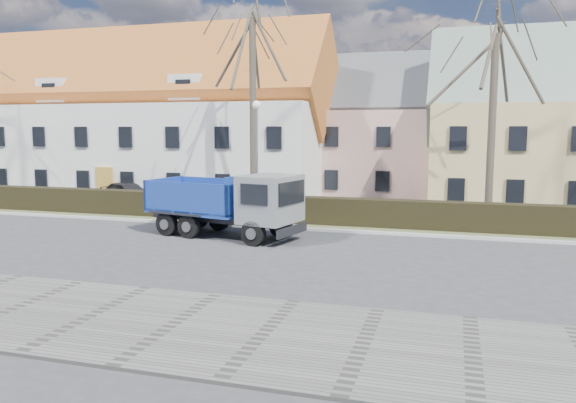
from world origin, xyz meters
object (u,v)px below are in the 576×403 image
(streetlight, at_px, (257,160))
(parked_car_a, at_px, (128,193))
(dump_truck, at_px, (219,203))
(cart_frame, at_px, (157,217))

(streetlight, xyz_separation_m, parked_car_a, (-9.43, 2.91, -2.32))
(dump_truck, distance_m, streetlight, 5.04)
(dump_truck, distance_m, cart_frame, 4.85)
(streetlight, distance_m, parked_car_a, 10.14)
(dump_truck, height_order, cart_frame, dump_truck)
(cart_frame, bearing_deg, dump_truck, -26.22)
(dump_truck, xyz_separation_m, parked_car_a, (-9.41, 7.68, -0.70))
(streetlight, relative_size, parked_car_a, 1.44)
(dump_truck, bearing_deg, parked_car_a, 153.52)
(streetlight, distance_m, cart_frame, 5.72)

